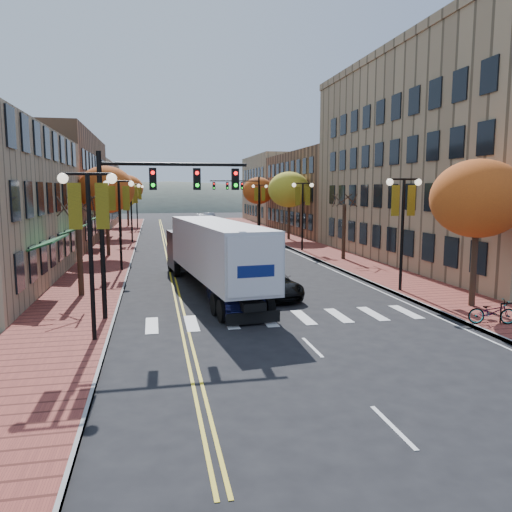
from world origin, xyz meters
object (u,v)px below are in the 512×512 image
semi_truck (211,251)px  black_suv (271,284)px  bicycle (492,312)px  navy_sedan (234,294)px

semi_truck → black_suv: bearing=-40.9°
semi_truck → bicycle: (10.15, -9.23, -1.59)m
navy_sedan → bicycle: (9.67, -4.64, -0.17)m
navy_sedan → bicycle: size_ratio=2.61×
black_suv → bicycle: 10.33m
navy_sedan → black_suv: size_ratio=1.02×
bicycle → black_suv: bearing=59.7°
black_suv → bicycle: (7.30, -7.31, -0.03)m
semi_truck → navy_sedan: (0.49, -4.59, -1.43)m
semi_truck → navy_sedan: semi_truck is taller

